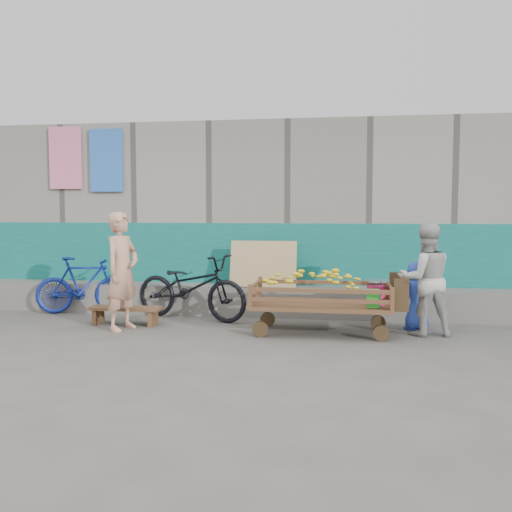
% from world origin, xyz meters
% --- Properties ---
extents(ground, '(80.00, 80.00, 0.00)m').
position_xyz_m(ground, '(0.00, 0.00, 0.00)').
color(ground, '#4C4A45').
rests_on(ground, ground).
extents(building_wall, '(12.00, 3.50, 3.00)m').
position_xyz_m(building_wall, '(-0.00, 4.05, 1.47)').
color(building_wall, gray).
rests_on(building_wall, ground).
extents(banana_cart, '(1.96, 0.90, 0.84)m').
position_xyz_m(banana_cart, '(1.18, 1.18, 0.57)').
color(banana_cart, '#513921').
rests_on(banana_cart, ground).
extents(bench, '(1.01, 0.30, 0.25)m').
position_xyz_m(bench, '(-1.52, 1.32, 0.18)').
color(bench, '#513921').
rests_on(bench, ground).
extents(vendor_man, '(0.53, 0.66, 1.58)m').
position_xyz_m(vendor_man, '(-1.42, 1.00, 0.79)').
color(vendor_man, tan).
rests_on(vendor_man, ground).
extents(woman, '(0.79, 0.67, 1.44)m').
position_xyz_m(woman, '(2.53, 1.30, 0.72)').
color(woman, '#B9BAB4').
rests_on(woman, ground).
extents(child, '(0.54, 0.50, 0.92)m').
position_xyz_m(child, '(2.46, 1.60, 0.46)').
color(child, '#2947B8').
rests_on(child, ground).
extents(bicycle_dark, '(1.94, 1.15, 0.96)m').
position_xyz_m(bicycle_dark, '(-0.71, 1.85, 0.48)').
color(bicycle_dark, black).
rests_on(bicycle_dark, ground).
extents(bicycle_blue, '(1.53, 0.76, 0.88)m').
position_xyz_m(bicycle_blue, '(-2.49, 2.05, 0.44)').
color(bicycle_blue, navy).
rests_on(bicycle_blue, ground).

